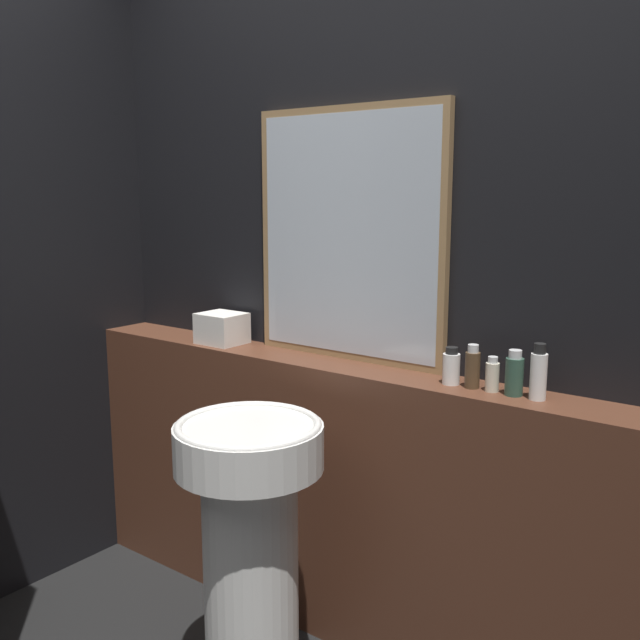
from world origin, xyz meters
TOP-DOWN VIEW (x-y plane):
  - wall_back at (0.00, 1.41)m, footprint 8.00×0.06m
  - vanity_counter at (0.00, 1.28)m, footprint 2.27×0.21m
  - pedestal_sink at (0.02, 0.82)m, footprint 0.45×0.45m
  - mirror at (0.00, 1.36)m, footprint 0.76×0.03m
  - towel_stack at (-0.54, 1.28)m, footprint 0.17×0.15m
  - shampoo_bottle at (0.45, 1.28)m, footprint 0.05×0.05m
  - conditioner_bottle at (0.52, 1.28)m, footprint 0.05×0.05m
  - lotion_bottle at (0.59, 1.28)m, footprint 0.04×0.04m
  - body_wash_bottle at (0.65, 1.28)m, footprint 0.05×0.05m
  - hand_soap_bottle at (0.72, 1.28)m, footprint 0.05×0.05m

SIDE VIEW (x-z plane):
  - vanity_counter at x=0.00m, z-range 0.00..0.99m
  - pedestal_sink at x=0.02m, z-range 0.08..0.98m
  - lotion_bottle at x=0.59m, z-range 0.99..1.09m
  - shampoo_bottle at x=0.45m, z-range 0.99..1.10m
  - towel_stack at x=-0.54m, z-range 0.99..1.11m
  - conditioner_bottle at x=0.52m, z-range 0.99..1.12m
  - body_wash_bottle at x=0.65m, z-range 0.99..1.12m
  - hand_soap_bottle at x=0.72m, z-range 0.99..1.15m
  - wall_back at x=0.00m, z-range 0.00..2.50m
  - mirror at x=0.00m, z-range 0.99..1.87m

